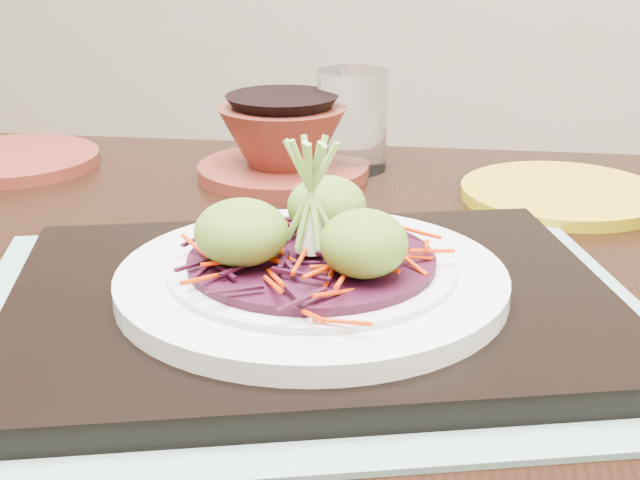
% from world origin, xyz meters
% --- Properties ---
extents(dining_table, '(1.16, 0.85, 0.68)m').
position_xyz_m(dining_table, '(0.06, 0.02, 0.59)').
color(dining_table, black).
rests_on(dining_table, ground).
extents(placemat, '(0.51, 0.46, 0.00)m').
position_xyz_m(placemat, '(0.10, -0.05, 0.68)').
color(placemat, gray).
rests_on(placemat, dining_table).
extents(serving_tray, '(0.44, 0.39, 0.02)m').
position_xyz_m(serving_tray, '(0.10, -0.05, 0.69)').
color(serving_tray, black).
rests_on(serving_tray, placemat).
extents(white_plate, '(0.24, 0.24, 0.02)m').
position_xyz_m(white_plate, '(0.10, -0.05, 0.71)').
color(white_plate, silver).
rests_on(white_plate, serving_tray).
extents(cabbage_bed, '(0.15, 0.15, 0.01)m').
position_xyz_m(cabbage_bed, '(0.10, -0.05, 0.72)').
color(cabbage_bed, '#380B1F').
rests_on(cabbage_bed, white_plate).
extents(carrot_julienne, '(0.18, 0.18, 0.01)m').
position_xyz_m(carrot_julienne, '(0.10, -0.05, 0.73)').
color(carrot_julienne, red).
rests_on(carrot_julienne, cabbage_bed).
extents(guacamole_scoops, '(0.13, 0.12, 0.04)m').
position_xyz_m(guacamole_scoops, '(0.10, -0.05, 0.74)').
color(guacamole_scoops, '#537824').
rests_on(guacamole_scoops, cabbage_bed).
extents(scallion_garnish, '(0.06, 0.06, 0.08)m').
position_xyz_m(scallion_garnish, '(0.10, -0.05, 0.76)').
color(scallion_garnish, '#81B849').
rests_on(scallion_garnish, cabbage_bed).
extents(terracotta_side_plate, '(0.22, 0.22, 0.01)m').
position_xyz_m(terracotta_side_plate, '(-0.28, 0.21, 0.68)').
color(terracotta_side_plate, maroon).
rests_on(terracotta_side_plate, dining_table).
extents(water_glass, '(0.07, 0.07, 0.10)m').
position_xyz_m(water_glass, '(0.04, 0.29, 0.73)').
color(water_glass, white).
rests_on(water_glass, dining_table).
extents(terracotta_bowl_set, '(0.16, 0.16, 0.07)m').
position_xyz_m(terracotta_bowl_set, '(-0.01, 0.25, 0.71)').
color(terracotta_bowl_set, maroon).
rests_on(terracotta_bowl_set, dining_table).
extents(yellow_plate, '(0.20, 0.20, 0.01)m').
position_xyz_m(yellow_plate, '(0.24, 0.24, 0.68)').
color(yellow_plate, gold).
rests_on(yellow_plate, dining_table).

